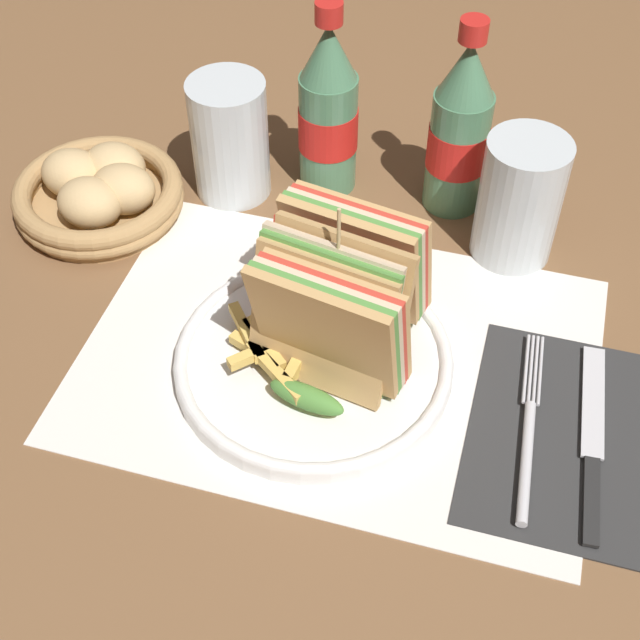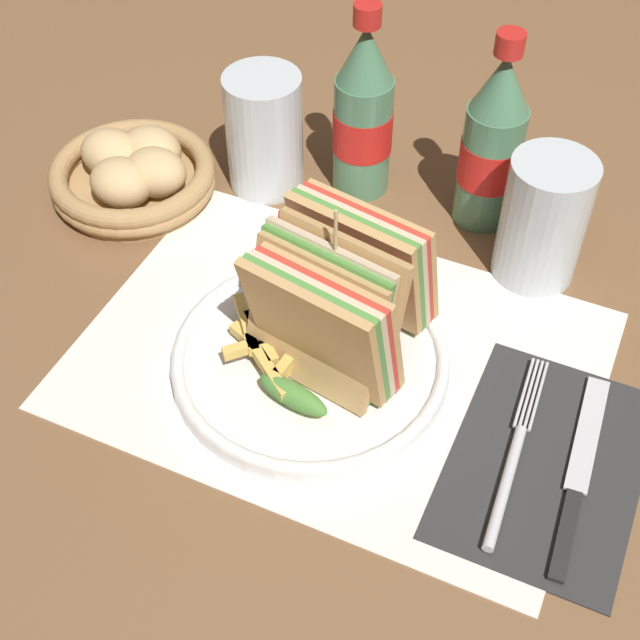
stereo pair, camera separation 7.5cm
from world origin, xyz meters
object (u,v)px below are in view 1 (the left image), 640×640
knife (593,441)px  coke_bottle_far (460,131)px  coke_bottle_near (328,113)px  glass_far (230,139)px  bread_basket (100,192)px  glass_near (518,207)px  plate_main (314,360)px  club_sandwich (340,299)px  fork (528,441)px

knife → coke_bottle_far: size_ratio=0.96×
coke_bottle_near → glass_far: size_ratio=1.62×
bread_basket → coke_bottle_far: bearing=18.5°
coke_bottle_near → glass_near: size_ratio=1.62×
plate_main → knife: (0.24, -0.02, -0.00)m
glass_near → coke_bottle_near: bearing=165.4°
glass_near → coke_bottle_far: bearing=140.2°
coke_bottle_far → plate_main: bearing=-106.2°
plate_main → glass_far: 0.26m
club_sandwich → glass_near: size_ratio=1.44×
fork → coke_bottle_near: coke_bottle_near is taller
coke_bottle_near → fork: bearing=-49.0°
plate_main → coke_bottle_far: size_ratio=1.18×
coke_bottle_near → glass_near: (0.20, -0.05, -0.03)m
fork → glass_near: bearing=97.6°
plate_main → coke_bottle_far: bearing=73.8°
club_sandwich → plate_main: bearing=-139.1°
plate_main → club_sandwich: (0.02, 0.02, 0.07)m
plate_main → glass_far: (-0.15, 0.21, 0.05)m
fork → glass_far: size_ratio=1.52×
coke_bottle_far → glass_near: coke_bottle_far is taller
club_sandwich → coke_bottle_near: 0.24m
glass_near → glass_far: same height
plate_main → club_sandwich: bearing=40.9°
fork → glass_near: (-0.04, 0.23, 0.05)m
bread_basket → fork: bearing=-21.0°
coke_bottle_near → bread_basket: bearing=-152.6°
fork → bread_basket: 0.48m
fork → coke_bottle_far: size_ratio=0.94×
club_sandwich → knife: size_ratio=0.93×
plate_main → coke_bottle_far: (0.07, 0.25, 0.08)m
coke_bottle_near → plate_main: bearing=-77.1°
glass_near → glass_far: 0.29m
club_sandwich → coke_bottle_far: bearing=76.8°
plate_main → bread_basket: size_ratio=1.40×
plate_main → coke_bottle_near: coke_bottle_near is taller
fork → bread_basket: (-0.45, 0.17, 0.02)m
fork → glass_far: 0.42m
fork → glass_far: (-0.33, 0.24, 0.05)m
club_sandwich → bread_basket: size_ratio=1.07×
glass_near → glass_far: (-0.29, 0.02, 0.01)m
club_sandwich → knife: 0.23m
glass_near → knife: bearing=-66.0°
fork → bread_basket: size_ratio=1.12×
coke_bottle_near → coke_bottle_far: 0.13m
club_sandwich → coke_bottle_far: (0.06, 0.24, 0.01)m
club_sandwich → glass_far: club_sandwich is taller
knife → coke_bottle_far: (-0.16, 0.27, 0.08)m
plate_main → fork: bearing=-9.9°
knife → coke_bottle_far: 0.32m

